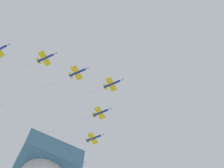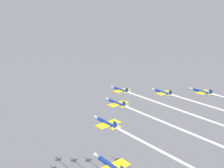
% 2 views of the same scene
% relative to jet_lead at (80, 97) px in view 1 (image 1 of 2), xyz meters
% --- Properties ---
extents(jet_lead, '(55.13, 41.17, 2.52)m').
position_rel_jet_lead_xyz_m(jet_lead, '(0.00, 0.00, 0.00)').
color(jet_lead, navy).
extents(jet_port_inner, '(51.54, 38.52, 2.52)m').
position_rel_jet_lead_xyz_m(jet_port_inner, '(18.36, -4.51, 0.71)').
color(jet_port_inner, navy).
extents(jet_starboard_inner, '(62.11, 46.34, 2.52)m').
position_rel_jet_lead_xyz_m(jet_starboard_inner, '(5.82, 22.41, -0.71)').
color(jet_starboard_inner, navy).
extents(jet_port_outer, '(59.08, 44.09, 2.52)m').
position_rel_jet_lead_xyz_m(jet_port_outer, '(39.89, -6.67, 0.39)').
color(jet_port_outer, navy).
extents(jet_starboard_outer, '(55.47, 41.42, 2.52)m').
position_rel_jet_lead_xyz_m(jet_starboard_outer, '(3.63, 38.89, -0.39)').
color(jet_starboard_outer, navy).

